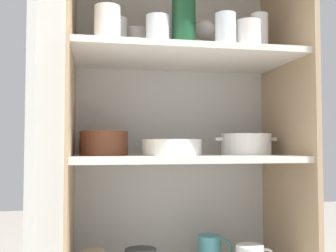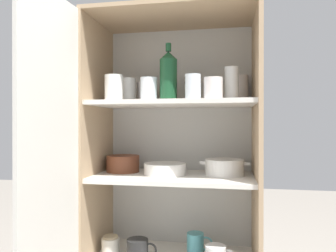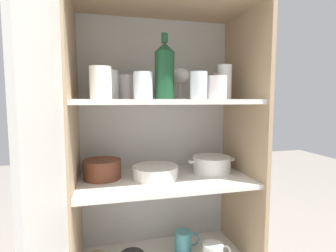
{
  "view_description": "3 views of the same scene",
  "coord_description": "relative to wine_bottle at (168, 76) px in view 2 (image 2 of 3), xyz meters",
  "views": [
    {
      "loc": [
        -0.3,
        -1.11,
        0.81
      ],
      "look_at": [
        -0.05,
        0.23,
        0.87
      ],
      "focal_mm": 42.0,
      "sensor_mm": 36.0,
      "label": 1
    },
    {
      "loc": [
        0.25,
        -1.32,
        1.01
      ],
      "look_at": [
        -0.03,
        0.19,
        1.0
      ],
      "focal_mm": 35.0,
      "sensor_mm": 36.0,
      "label": 2
    },
    {
      "loc": [
        -0.25,
        -0.9,
        1.11
      ],
      "look_at": [
        0.01,
        0.17,
        1.0
      ],
      "focal_mm": 28.0,
      "sensor_mm": 36.0,
      "label": 3
    }
  ],
  "objects": [
    {
      "name": "tumbler_glass_0",
      "position": [
        -0.25,
        -0.03,
        -0.05
      ],
      "size": [
        0.08,
        0.08,
        0.12
      ],
      "color": "white",
      "rests_on": "shelf_board_upper"
    },
    {
      "name": "storage_jar",
      "position": [
        -0.28,
        0.03,
        -0.8
      ],
      "size": [
        0.09,
        0.09,
        0.09
      ],
      "color": "beige",
      "rests_on": "shelf_board_lower"
    },
    {
      "name": "tumbler_glass_5",
      "position": [
        -0.09,
        -0.01,
        -0.06
      ],
      "size": [
        0.08,
        0.08,
        0.1
      ],
      "color": "white",
      "rests_on": "shelf_board_upper"
    },
    {
      "name": "tumbler_glass_7",
      "position": [
        -0.14,
        0.14,
        -0.06
      ],
      "size": [
        0.08,
        0.08,
        0.1
      ],
      "color": "silver",
      "rests_on": "shelf_board_upper"
    },
    {
      "name": "mixing_bowl_large",
      "position": [
        -0.25,
        0.12,
        -0.41
      ],
      "size": [
        0.16,
        0.16,
        0.08
      ],
      "color": "brown",
      "rests_on": "shelf_board_middle"
    },
    {
      "name": "casserole_dish",
      "position": [
        0.25,
        0.09,
        -0.42
      ],
      "size": [
        0.23,
        0.18,
        0.07
      ],
      "color": "white",
      "rests_on": "shelf_board_middle"
    },
    {
      "name": "shelf_board_upper",
      "position": [
        0.01,
        0.06,
        -0.12
      ],
      "size": [
        0.73,
        0.38,
        0.02
      ],
      "primitive_type": "cube",
      "color": "silver"
    },
    {
      "name": "tumbler_glass_3",
      "position": [
        0.33,
        0.2,
        -0.05
      ],
      "size": [
        0.06,
        0.06,
        0.13
      ],
      "color": "silver",
      "rests_on": "shelf_board_upper"
    },
    {
      "name": "cupboard_door",
      "position": [
        -0.38,
        -0.34,
        -0.48
      ],
      "size": [
        0.04,
        0.38,
        1.5
      ],
      "color": "silver",
      "rests_on": "ground_plane"
    },
    {
      "name": "cupboard_side_right",
      "position": [
        0.39,
        0.06,
        -0.48
      ],
      "size": [
        0.02,
        0.42,
        1.5
      ],
      "primitive_type": "cube",
      "color": "tan",
      "rests_on": "ground_plane"
    },
    {
      "name": "coffee_mug_primary",
      "position": [
        0.11,
        0.1,
        -0.79
      ],
      "size": [
        0.12,
        0.08,
        0.1
      ],
      "color": "teal",
      "rests_on": "shelf_board_lower"
    },
    {
      "name": "wine_glass_0",
      "position": [
        0.1,
        0.11,
        -0.01
      ],
      "size": [
        0.09,
        0.09,
        0.14
      ],
      "color": "silver",
      "rests_on": "shelf_board_upper"
    },
    {
      "name": "tumbler_glass_2",
      "position": [
        0.2,
        -0.05,
        -0.07
      ],
      "size": [
        0.08,
        0.08,
        0.09
      ],
      "color": "silver",
      "rests_on": "shelf_board_upper"
    },
    {
      "name": "wine_bottle",
      "position": [
        0.0,
        0.0,
        0.0
      ],
      "size": [
        0.08,
        0.08,
        0.26
      ],
      "color": "#194728",
      "rests_on": "shelf_board_upper"
    },
    {
      "name": "coffee_mug_extra_1",
      "position": [
        -0.14,
        -0.01,
        -0.79
      ],
      "size": [
        0.14,
        0.1,
        0.1
      ],
      "color": "black",
      "rests_on": "shelf_board_lower"
    },
    {
      "name": "cupboard_top_panel",
      "position": [
        0.01,
        0.06,
        0.28
      ],
      "size": [
        0.77,
        0.42,
        0.02
      ],
      "primitive_type": "cube",
      "color": "tan",
      "rests_on": "cupboard_side_left"
    },
    {
      "name": "tumbler_glass_1",
      "position": [
        0.12,
        -0.07,
        -0.06
      ],
      "size": [
        0.07,
        0.07,
        0.1
      ],
      "color": "white",
      "rests_on": "shelf_board_upper"
    },
    {
      "name": "cupboard_back_panel",
      "position": [
        0.01,
        0.26,
        -0.48
      ],
      "size": [
        0.77,
        0.02,
        1.5
      ],
      "primitive_type": "cube",
      "color": "silver",
      "rests_on": "ground_plane"
    },
    {
      "name": "shelf_board_middle",
      "position": [
        0.01,
        0.06,
        -0.47
      ],
      "size": [
        0.73,
        0.38,
        0.02
      ],
      "primitive_type": "cube",
      "color": "silver"
    },
    {
      "name": "tumbler_glass_4",
      "position": [
        -0.22,
        0.08,
        -0.05
      ],
      "size": [
        0.08,
        0.08,
        0.12
      ],
      "color": "white",
      "rests_on": "shelf_board_upper"
    },
    {
      "name": "tumbler_glass_6",
      "position": [
        -0.05,
        0.17,
        -0.07
      ],
      "size": [
        0.06,
        0.06,
        0.09
      ],
      "color": "white",
      "rests_on": "shelf_board_upper"
    },
    {
      "name": "tumbler_glass_8",
      "position": [
        0.28,
        0.04,
        -0.04
      ],
      "size": [
        0.06,
        0.06,
        0.15
      ],
      "color": "white",
      "rests_on": "shelf_board_upper"
    },
    {
      "name": "plate_stack_white",
      "position": [
        -0.03,
        0.06,
        -0.43
      ],
      "size": [
        0.2,
        0.2,
        0.05
      ],
      "color": "silver",
      "rests_on": "shelf_board_middle"
    },
    {
      "name": "cupboard_side_left",
      "position": [
        -0.36,
        0.06,
        -0.48
      ],
      "size": [
        0.02,
        0.42,
        1.5
      ],
      "primitive_type": "cube",
      "color": "tan",
      "rests_on": "ground_plane"
    }
  ]
}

